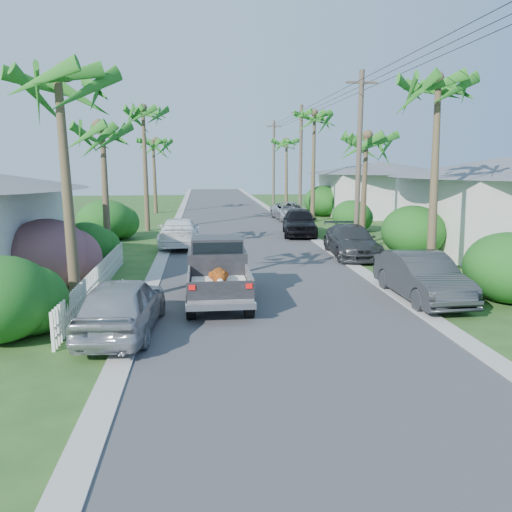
{
  "coord_description": "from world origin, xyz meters",
  "views": [
    {
      "loc": [
        -2.36,
        -11.95,
        4.52
      ],
      "look_at": [
        -0.55,
        4.6,
        1.4
      ],
      "focal_mm": 35.0,
      "sensor_mm": 36.0,
      "label": 1
    }
  ],
  "objects": [
    {
      "name": "shrub_r_a",
      "position": [
        7.6,
        3.0,
        1.15
      ],
      "size": [
        2.8,
        3.08,
        2.3
      ],
      "primitive_type": "ellipsoid",
      "color": "#154916",
      "rests_on": "ground"
    },
    {
      "name": "shrub_l_d",
      "position": [
        -8.0,
        18.0,
        1.2
      ],
      "size": [
        3.2,
        3.52,
        2.4
      ],
      "primitive_type": "ellipsoid",
      "color": "#154916",
      "rests_on": "ground"
    },
    {
      "name": "shrub_r_c",
      "position": [
        7.5,
        20.0,
        1.05
      ],
      "size": [
        2.6,
        2.86,
        2.1
      ],
      "primitive_type": "ellipsoid",
      "color": "#154916",
      "rests_on": "ground"
    },
    {
      "name": "parked_car_rn",
      "position": [
        4.89,
        3.53,
        0.78
      ],
      "size": [
        1.73,
        4.75,
        1.56
      ],
      "primitive_type": "imported",
      "rotation": [
        0.0,
        0.0,
        0.02
      ],
      "color": "#2C2F31",
      "rests_on": "ground"
    },
    {
      "name": "parked_car_lf",
      "position": [
        -3.6,
        15.33,
        0.77
      ],
      "size": [
        2.21,
        5.35,
        1.55
      ],
      "primitive_type": "imported",
      "rotation": [
        0.0,
        0.0,
        3.15
      ],
      "color": "white",
      "rests_on": "ground"
    },
    {
      "name": "parked_car_rd",
      "position": [
        4.63,
        27.23,
        0.7
      ],
      "size": [
        2.66,
        5.2,
        1.41
      ],
      "primitive_type": "imported",
      "rotation": [
        0.0,
        0.0,
        0.06
      ],
      "color": "#B3B6BB",
      "rests_on": "ground"
    },
    {
      "name": "utility_pole_c",
      "position": [
        5.6,
        28.0,
        4.6
      ],
      "size": [
        1.6,
        0.26,
        9.0
      ],
      "color": "brown",
      "rests_on": "ground"
    },
    {
      "name": "palm_r_d",
      "position": [
        6.5,
        40.0,
        6.74
      ],
      "size": [
        4.4,
        4.4,
        8.0
      ],
      "color": "brown",
      "rests_on": "ground"
    },
    {
      "name": "ground",
      "position": [
        0.0,
        0.0,
        0.0
      ],
      "size": [
        120.0,
        120.0,
        0.0
      ],
      "primitive_type": "plane",
      "color": "#254C1C",
      "rests_on": "ground"
    },
    {
      "name": "shrub_r_b",
      "position": [
        7.8,
        11.0,
        1.25
      ],
      "size": [
        3.0,
        3.3,
        2.5
      ],
      "primitive_type": "ellipsoid",
      "color": "#154916",
      "rests_on": "ground"
    },
    {
      "name": "shrub_l_b",
      "position": [
        -7.8,
        6.0,
        1.3
      ],
      "size": [
        3.0,
        3.3,
        2.6
      ],
      "primitive_type": "ellipsoid",
      "color": "#A81869",
      "rests_on": "ground"
    },
    {
      "name": "parked_car_rf",
      "position": [
        3.73,
        18.74,
        0.86
      ],
      "size": [
        2.66,
        5.25,
        1.71
      ],
      "primitive_type": "imported",
      "rotation": [
        0.0,
        0.0,
        -0.13
      ],
      "color": "black",
      "rests_on": "ground"
    },
    {
      "name": "picket_fence",
      "position": [
        -6.0,
        5.5,
        0.5
      ],
      "size": [
        0.1,
        11.0,
        1.0
      ],
      "primitive_type": "cube",
      "color": "white",
      "rests_on": "ground"
    },
    {
      "name": "house_right_near",
      "position": [
        13.0,
        12.0,
        2.22
      ],
      "size": [
        8.0,
        9.0,
        4.8
      ],
      "color": "silver",
      "rests_on": "ground"
    },
    {
      "name": "shrub_l_c",
      "position": [
        -7.4,
        10.0,
        1.0
      ],
      "size": [
        2.4,
        2.64,
        2.0
      ],
      "primitive_type": "ellipsoid",
      "color": "#154916",
      "rests_on": "ground"
    },
    {
      "name": "pickup_truck",
      "position": [
        -1.87,
        4.43,
        1.01
      ],
      "size": [
        1.98,
        5.12,
        2.06
      ],
      "color": "black",
      "rests_on": "ground"
    },
    {
      "name": "shrub_l_a",
      "position": [
        -7.5,
        1.0,
        1.1
      ],
      "size": [
        2.6,
        2.86,
        2.2
      ],
      "primitive_type": "ellipsoid",
      "color": "#154916",
      "rests_on": "ground"
    },
    {
      "name": "utility_pole_d",
      "position": [
        5.6,
        43.0,
        4.6
      ],
      "size": [
        1.6,
        0.26,
        9.0
      ],
      "color": "brown",
      "rests_on": "ground"
    },
    {
      "name": "curb_left",
      "position": [
        -4.3,
        25.0,
        0.03
      ],
      "size": [
        0.6,
        100.0,
        0.06
      ],
      "primitive_type": "cube",
      "color": "#A5A39E",
      "rests_on": "ground"
    },
    {
      "name": "parked_car_ln",
      "position": [
        -4.52,
        1.18,
        0.77
      ],
      "size": [
        2.13,
        4.66,
        1.55
      ],
      "primitive_type": "imported",
      "rotation": [
        0.0,
        0.0,
        3.07
      ],
      "color": "#A2A3A8",
      "rests_on": "ground"
    },
    {
      "name": "road",
      "position": [
        0.0,
        25.0,
        0.01
      ],
      "size": [
        8.0,
        100.0,
        0.02
      ],
      "primitive_type": "cube",
      "color": "#38383A",
      "rests_on": "ground"
    },
    {
      "name": "parked_car_rm",
      "position": [
        4.88,
        11.44,
        0.74
      ],
      "size": [
        2.38,
        5.24,
        1.49
      ],
      "primitive_type": "imported",
      "rotation": [
        0.0,
        0.0,
        -0.06
      ],
      "color": "#2C2E31",
      "rests_on": "ground"
    },
    {
      "name": "curb_right",
      "position": [
        4.3,
        25.0,
        0.03
      ],
      "size": [
        0.6,
        100.0,
        0.06
      ],
      "primitive_type": "cube",
      "color": "#A5A39E",
      "rests_on": "ground"
    },
    {
      "name": "shrub_r_d",
      "position": [
        8.0,
        30.0,
        1.3
      ],
      "size": [
        3.2,
        3.52,
        2.6
      ],
      "primitive_type": "ellipsoid",
      "color": "#154916",
      "rests_on": "ground"
    },
    {
      "name": "palm_r_b",
      "position": [
        6.6,
        15.0,
        5.95
      ],
      "size": [
        4.4,
        4.4,
        7.2
      ],
      "color": "brown",
      "rests_on": "ground"
    },
    {
      "name": "utility_pole_b",
      "position": [
        5.6,
        13.0,
        4.6
      ],
      "size": [
        1.6,
        0.26,
        9.0
      ],
      "color": "brown",
      "rests_on": "ground"
    },
    {
      "name": "palm_l_c",
      "position": [
        -6.0,
        22.0,
        7.91
      ],
      "size": [
        4.4,
        4.4,
        9.2
      ],
      "color": "brown",
      "rests_on": "ground"
    },
    {
      "name": "house_right_far",
      "position": [
        13.0,
        30.0,
        2.12
      ],
      "size": [
        9.0,
        8.0,
        4.6
      ],
      "color": "silver",
      "rests_on": "ground"
    },
    {
      "name": "palm_l_d",
      "position": [
        -6.5,
        34.0,
        6.44
      ],
      "size": [
        4.4,
        4.4,
        7.7
      ],
      "color": "brown",
      "rests_on": "ground"
    },
    {
      "name": "palm_l_b",
      "position": [
        -6.8,
        12.0,
        6.15
      ],
      "size": [
        4.4,
        4.4,
        7.4
      ],
      "color": "brown",
      "rests_on": "ground"
    },
    {
      "name": "palm_l_a",
      "position": [
        -6.2,
        3.0,
        6.93
      ],
      "size": [
        4.4,
        4.4,
        8.2
      ],
      "color": "brown",
      "rests_on": "ground"
    },
    {
      "name": "palm_r_c",
      "position": [
        6.2,
        26.0,
        8.11
      ],
      "size": [
        4.4,
        4.4,
        9.4
      ],
      "color": "brown",
      "rests_on": "ground"
    },
    {
      "name": "palm_r_a",
      "position": [
        6.3,
        6.0,
        7.42
      ],
      "size": [
        4.4,
        4.4,
        8.7
      ],
      "color": "brown",
      "rests_on": "ground"
    }
  ]
}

